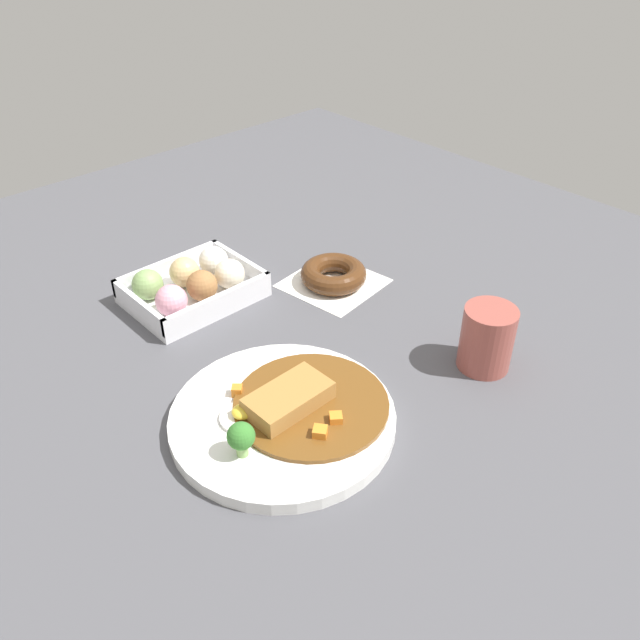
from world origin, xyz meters
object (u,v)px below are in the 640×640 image
at_px(donut_box, 193,285).
at_px(coffee_mug, 487,338).
at_px(chocolate_ring_donut, 333,275).
at_px(curry_plate, 285,415).

relative_size(donut_box, coffee_mug, 2.14).
height_order(donut_box, coffee_mug, coffee_mug).
bearing_deg(donut_box, chocolate_ring_donut, -31.22).
distance_m(curry_plate, chocolate_ring_donut, 0.34).
bearing_deg(curry_plate, donut_box, 76.58).
height_order(donut_box, chocolate_ring_donut, donut_box).
relative_size(chocolate_ring_donut, coffee_mug, 1.75).
xyz_separation_m(donut_box, coffee_mug, (0.20, -0.42, 0.02)).
height_order(curry_plate, coffee_mug, coffee_mug).
distance_m(curry_plate, donut_box, 0.33).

